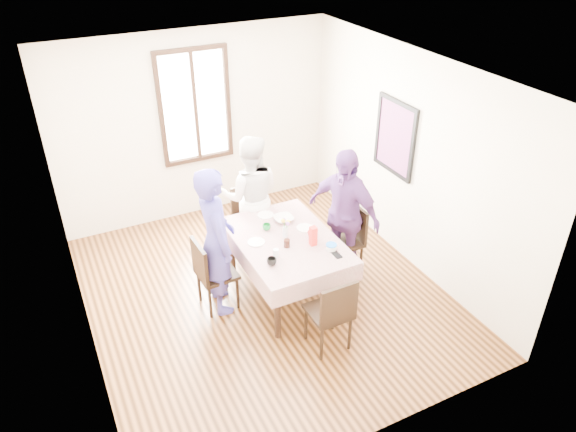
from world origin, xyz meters
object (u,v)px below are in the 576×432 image
object	(u,v)px
chair_left	(217,273)
chair_near	(329,311)
dining_table	(286,266)
person_far	(252,197)
chair_far	(253,221)
person_left	(216,241)
chair_right	(343,242)
person_right	(343,214)

from	to	relation	value
chair_left	chair_near	xyz separation A→B (m)	(0.82, -1.13, 0.00)
dining_table	person_far	distance (m)	1.08
chair_left	chair_far	size ratio (longest dim) A/B	1.00
person_left	person_far	bearing A→B (deg)	-38.99
chair_left	person_left	size ratio (longest dim) A/B	0.51
chair_near	person_left	distance (m)	1.45
person_left	person_far	size ratio (longest dim) A/B	1.08
chair_right	person_far	distance (m)	1.30
chair_right	chair_far	distance (m)	1.25
person_far	chair_near	bearing A→B (deg)	112.14
chair_far	dining_table	bearing A→B (deg)	84.96
dining_table	chair_right	size ratio (longest dim) A/B	1.59
chair_left	person_far	size ratio (longest dim) A/B	0.55
chair_right	person_left	bearing A→B (deg)	86.98
chair_left	chair_far	bearing A→B (deg)	133.51
dining_table	chair_near	xyz separation A→B (m)	(0.00, -1.00, 0.08)
chair_far	person_right	bearing A→B (deg)	124.87
chair_near	person_right	bearing A→B (deg)	52.48
chair_right	chair_far	xyz separation A→B (m)	(-0.82, 0.95, 0.00)
chair_far	person_left	distance (m)	1.25
chair_near	person_right	size ratio (longest dim) A/B	0.53
dining_table	chair_near	world-z (taller)	chair_near
chair_right	chair_far	world-z (taller)	same
chair_left	chair_far	world-z (taller)	same
dining_table	chair_near	size ratio (longest dim) A/B	1.59
chair_left	person_right	world-z (taller)	person_right
person_far	chair_left	bearing A→B (deg)	68.00
chair_near	person_left	xyz separation A→B (m)	(-0.80, 1.13, 0.43)
chair_near	person_far	xyz separation A→B (m)	(0.00, 1.97, 0.37)
chair_left	person_right	distance (m)	1.66
chair_left	person_right	bearing A→B (deg)	83.82
person_far	person_right	bearing A→B (deg)	152.60
dining_table	chair_left	world-z (taller)	chair_left
chair_right	person_right	distance (m)	0.40
chair_left	chair_far	xyz separation A→B (m)	(0.82, 0.86, 0.00)
chair_left	chair_right	world-z (taller)	same
chair_left	person_right	xyz separation A→B (m)	(1.61, -0.09, 0.40)
chair_left	person_left	bearing A→B (deg)	87.04
chair_left	person_far	world-z (taller)	person_far
chair_far	person_right	xyz separation A→B (m)	(0.80, -0.95, 0.40)
dining_table	chair_left	distance (m)	0.83
chair_near	chair_far	bearing A→B (deg)	89.86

